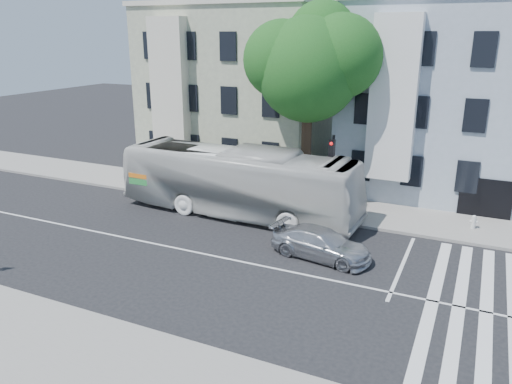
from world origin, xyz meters
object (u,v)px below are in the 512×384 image
Objects in this scene: sedan at (321,244)px; fire_hydrant at (474,222)px; traffic_signal at (332,165)px; bus at (238,182)px.

fire_hydrant is at bearing -35.58° from sedan.
traffic_signal is at bearing -171.05° from fire_hydrant.
fire_hydrant is at bearing 16.88° from traffic_signal.
bus is at bearing -152.50° from traffic_signal.
bus is 2.96× the size of sedan.
fire_hydrant is (11.60, 2.74, -1.34)m from bus.
fire_hydrant is (7.00, 1.10, -2.35)m from traffic_signal.
traffic_signal reaches higher than fire_hydrant.
sedan reaches higher than fire_hydrant.
fire_hydrant is at bearing -74.73° from bus.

